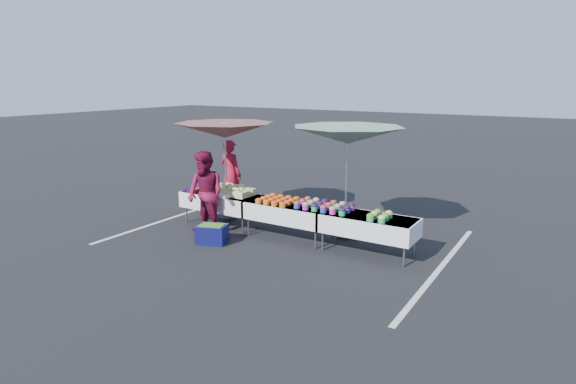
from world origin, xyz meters
The scene contains 17 objects.
ground centered at (0.00, 0.00, 0.00)m, with size 80.00×80.00×0.00m, color black.
stripe_left centered at (-3.20, 0.00, 0.00)m, with size 0.10×5.00×0.00m, color silver.
stripe_right centered at (3.20, 0.00, 0.00)m, with size 0.10×5.00×0.00m, color silver.
table_left centered at (-1.80, 0.00, 0.58)m, with size 1.86×0.81×0.75m.
table_center centered at (0.00, 0.00, 0.58)m, with size 1.86×0.81×0.75m.
table_right centered at (1.80, 0.00, 0.58)m, with size 1.86×0.81×0.75m.
berry_punnets centered at (-2.51, -0.06, 0.79)m, with size 0.40×0.54×0.08m.
corn_pile centered at (-1.56, 0.04, 0.84)m, with size 1.16×0.57×0.26m.
plastic_bags centered at (-1.50, -0.30, 0.78)m, with size 0.30×0.25×0.05m, color white.
carrot_bowls centered at (-0.25, -0.01, 0.80)m, with size 0.75×0.69×0.11m.
potato_cups centered at (0.85, 0.00, 0.83)m, with size 1.14×0.58×0.16m.
bean_baskets centered at (2.06, -0.10, 0.82)m, with size 0.36×0.50×0.15m.
vendor centered at (-2.55, 1.31, 0.90)m, with size 0.65×0.43×1.79m, color #AA132D.
customer centered at (-1.60, -0.75, 0.91)m, with size 0.89×0.69×1.82m, color maroon.
umbrella_left centered at (-1.97, 0.40, 2.12)m, with size 2.31×2.31×2.34m.
umbrella_right centered at (0.99, 0.72, 2.16)m, with size 2.66×2.66×2.38m.
storage_bin centered at (-1.16, -1.09, 0.20)m, with size 0.70×0.60×0.39m.
Camera 1 is at (5.12, -8.27, 3.28)m, focal length 30.00 mm.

